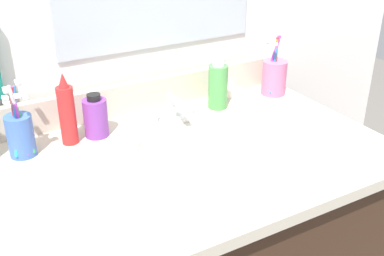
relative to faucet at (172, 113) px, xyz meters
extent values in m
cube|color=beige|center=(-0.06, -0.18, -0.04)|extent=(1.00, 0.62, 0.03)
cube|color=beige|center=(-0.06, 0.12, 0.02)|extent=(1.00, 0.02, 0.09)
cube|color=white|center=(-0.06, 0.18, -0.15)|extent=(2.10, 0.04, 1.30)
torus|color=white|center=(0.00, -0.19, -0.02)|extent=(0.40, 0.40, 0.02)
ellipsoid|color=white|center=(0.00, -0.19, -0.07)|extent=(0.35, 0.35, 0.11)
cylinder|color=#B2B5BA|center=(0.00, -0.19, -0.10)|extent=(0.04, 0.04, 0.01)
cube|color=silver|center=(0.00, 0.01, -0.02)|extent=(0.16, 0.05, 0.01)
cylinder|color=silver|center=(0.00, 0.01, 0.01)|extent=(0.02, 0.02, 0.06)
cylinder|color=silver|center=(0.00, -0.03, 0.04)|extent=(0.02, 0.09, 0.02)
cylinder|color=silver|center=(-0.06, 0.01, 0.00)|extent=(0.03, 0.03, 0.04)
cylinder|color=silver|center=(0.05, 0.01, 0.00)|extent=(0.03, 0.03, 0.04)
cylinder|color=red|center=(-0.28, 0.02, 0.05)|extent=(0.04, 0.04, 0.15)
cone|color=red|center=(-0.28, 0.02, 0.14)|extent=(0.03, 0.03, 0.04)
cylinder|color=#4C9E4C|center=(0.16, 0.03, 0.04)|extent=(0.06, 0.06, 0.13)
cylinder|color=white|center=(0.16, 0.03, 0.11)|extent=(0.03, 0.03, 0.02)
cylinder|color=#7A3899|center=(-0.21, 0.03, 0.02)|extent=(0.06, 0.06, 0.10)
cylinder|color=black|center=(-0.21, 0.03, 0.08)|extent=(0.03, 0.03, 0.02)
cylinder|color=#D16693|center=(0.37, 0.03, 0.03)|extent=(0.07, 0.07, 0.11)
cylinder|color=#D8333F|center=(0.38, 0.04, 0.07)|extent=(0.03, 0.04, 0.17)
cube|color=white|center=(0.39, 0.05, 0.14)|extent=(0.01, 0.02, 0.01)
cylinder|color=blue|center=(0.36, 0.02, 0.07)|extent=(0.04, 0.04, 0.17)
cube|color=white|center=(0.34, 0.01, 0.14)|extent=(0.01, 0.02, 0.01)
cylinder|color=orange|center=(0.38, 0.04, 0.07)|extent=(0.03, 0.03, 0.17)
cube|color=white|center=(0.39, 0.05, 0.14)|extent=(0.01, 0.02, 0.01)
cylinder|color=#B23FBF|center=(0.36, 0.03, 0.07)|extent=(0.04, 0.03, 0.18)
cube|color=white|center=(0.34, 0.05, 0.15)|extent=(0.01, 0.02, 0.01)
cylinder|color=white|center=(0.37, 0.04, 0.06)|extent=(0.02, 0.02, 0.16)
cube|color=white|center=(0.36, 0.05, 0.13)|extent=(0.01, 0.02, 0.01)
cylinder|color=#26B2B2|center=(0.38, 0.04, 0.06)|extent=(0.02, 0.03, 0.15)
cube|color=white|center=(0.39, 0.05, 0.12)|extent=(0.01, 0.02, 0.01)
cylinder|color=#3F66B7|center=(-0.40, 0.02, 0.02)|extent=(0.06, 0.06, 0.10)
cylinder|color=white|center=(-0.39, 0.03, 0.07)|extent=(0.04, 0.06, 0.17)
cube|color=white|center=(-0.38, 0.05, 0.14)|extent=(0.01, 0.02, 0.02)
cylinder|color=green|center=(-0.39, 0.01, 0.06)|extent=(0.03, 0.04, 0.16)
cube|color=white|center=(-0.38, -0.01, 0.13)|extent=(0.01, 0.02, 0.01)
cylinder|color=blue|center=(-0.40, 0.01, 0.07)|extent=(0.03, 0.04, 0.16)
cube|color=white|center=(-0.42, -0.01, 0.13)|extent=(0.01, 0.02, 0.01)
cylinder|color=#B23FBF|center=(-0.39, 0.01, 0.07)|extent=(0.01, 0.04, 0.17)
cube|color=white|center=(-0.39, -0.01, 0.14)|extent=(0.01, 0.02, 0.01)
cylinder|color=#26B2B2|center=(-0.40, 0.01, 0.06)|extent=(0.04, 0.04, 0.16)
cube|color=white|center=(-0.42, -0.01, 0.12)|extent=(0.01, 0.02, 0.01)
cylinder|color=#D8333F|center=(-0.40, 0.03, 0.07)|extent=(0.02, 0.02, 0.17)
cube|color=white|center=(-0.41, 0.03, 0.14)|extent=(0.01, 0.02, 0.01)
cube|color=white|center=(0.25, 0.08, -0.02)|extent=(0.06, 0.04, 0.02)
camera|label=1|loc=(-0.53, -1.05, 0.54)|focal=44.12mm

